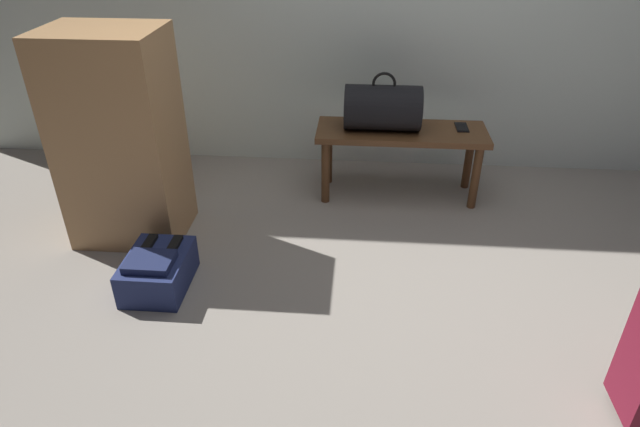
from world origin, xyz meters
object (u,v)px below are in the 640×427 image
Objects in this scene: bench at (401,140)px; backpack_navy at (158,270)px; cell_phone at (462,127)px; duffel_bag_black at (383,107)px; side_cabinet at (120,139)px.

backpack_navy is at bearing -138.85° from bench.
bench is at bearing -171.40° from cell_phone.
bench is 2.27× the size of duffel_bag_black.
cell_phone is at bearing 6.44° from duffel_bag_black.
duffel_bag_black is at bearing -173.56° from cell_phone.
cell_phone is 1.90m from backpack_navy.
bench is 0.37m from cell_phone.
bench is at bearing 20.58° from side_cabinet.
duffel_bag_black is (-0.12, 0.00, 0.20)m from bench.
cell_phone is (0.47, 0.05, -0.13)m from duffel_bag_black.
cell_phone is (0.35, 0.05, 0.07)m from bench.
side_cabinet is at bearing -157.75° from duffel_bag_black.
cell_phone reaches higher than bench.
duffel_bag_black is at bearing 22.25° from side_cabinet.
side_cabinet is (-0.29, 0.48, 0.46)m from backpack_navy.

